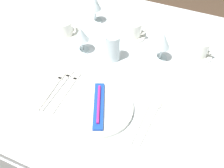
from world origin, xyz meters
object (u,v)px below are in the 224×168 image
at_px(wine_glass_right, 95,4).
at_px(drink_tumbler, 113,48).
at_px(dinner_plate, 99,108).
at_px(coffee_cup_left, 200,48).
at_px(fork_salad, 53,88).
at_px(wine_glass_centre, 81,35).
at_px(coffee_cup_right, 65,27).
at_px(toothbrush_package, 99,105).
at_px(coffee_cup_far, 133,29).
at_px(spoon_soup, 153,116).
at_px(fork_inner, 59,87).
at_px(wine_glass_left, 163,42).
at_px(fork_outer, 68,90).
at_px(dinner_knife, 140,121).

bearing_deg(wine_glass_right, drink_tumbler, -48.96).
distance_m(dinner_plate, drink_tumbler, 0.29).
distance_m(coffee_cup_left, drink_tumbler, 0.38).
height_order(fork_salad, wine_glass_centre, wine_glass_centre).
relative_size(coffee_cup_left, coffee_cup_right, 0.99).
relative_size(toothbrush_package, coffee_cup_right, 1.94).
xyz_separation_m(coffee_cup_far, drink_tumbler, (-0.02, -0.18, 0.02)).
bearing_deg(wine_glass_right, spoon_soup, -45.09).
height_order(toothbrush_package, spoon_soup, toothbrush_package).
relative_size(dinner_plate, coffee_cup_left, 2.42).
relative_size(coffee_cup_left, wine_glass_centre, 0.86).
bearing_deg(coffee_cup_right, fork_salad, -67.73).
bearing_deg(spoon_soup, fork_inner, -177.65).
distance_m(coffee_cup_left, wine_glass_right, 0.54).
bearing_deg(spoon_soup, wine_glass_left, 102.00).
height_order(fork_inner, wine_glass_centre, wine_glass_centre).
height_order(dinner_plate, fork_outer, dinner_plate).
xyz_separation_m(fork_salad, coffee_cup_far, (0.17, 0.45, 0.04)).
xyz_separation_m(fork_inner, wine_glass_right, (-0.07, 0.47, 0.10)).
distance_m(dinner_plate, coffee_cup_far, 0.47).
distance_m(fork_outer, coffee_cup_right, 0.37).
xyz_separation_m(dinner_plate, coffee_cup_far, (-0.04, 0.46, 0.04)).
bearing_deg(wine_glass_left, toothbrush_package, -109.17).
height_order(dinner_plate, toothbrush_package, toothbrush_package).
height_order(wine_glass_left, wine_glass_right, wine_glass_right).
bearing_deg(fork_inner, spoon_soup, 2.35).
bearing_deg(spoon_soup, coffee_cup_far, 119.54).
bearing_deg(coffee_cup_right, fork_inner, -63.65).
xyz_separation_m(dinner_plate, drink_tumbler, (-0.07, 0.28, 0.05)).
distance_m(spoon_soup, wine_glass_centre, 0.47).
relative_size(dinner_knife, coffee_cup_right, 2.03).
bearing_deg(wine_glass_left, dinner_knife, -84.97).
distance_m(coffee_cup_right, coffee_cup_far, 0.33).
bearing_deg(fork_salad, fork_inner, 36.57).
bearing_deg(coffee_cup_right, wine_glass_centre, -28.30).
bearing_deg(coffee_cup_left, wine_glass_left, -149.90).
distance_m(dinner_knife, coffee_cup_far, 0.50).
bearing_deg(spoon_soup, drink_tumbler, 138.29).
bearing_deg(wine_glass_right, fork_inner, -81.44).
relative_size(dinner_plate, toothbrush_package, 1.23).
bearing_deg(spoon_soup, coffee_cup_left, 78.40).
xyz_separation_m(coffee_cup_left, wine_glass_right, (-0.54, 0.06, 0.05)).
xyz_separation_m(fork_salad, spoon_soup, (0.41, 0.03, -0.00)).
xyz_separation_m(fork_salad, wine_glass_centre, (-0.00, 0.25, 0.08)).
bearing_deg(coffee_cup_far, fork_salad, -110.96).
bearing_deg(wine_glass_centre, drink_tumbler, 2.64).
height_order(fork_inner, wine_glass_right, wine_glass_right).
relative_size(toothbrush_package, wine_glass_centre, 1.69).
distance_m(coffee_cup_far, wine_glass_right, 0.23).
distance_m(spoon_soup, wine_glass_right, 0.65).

